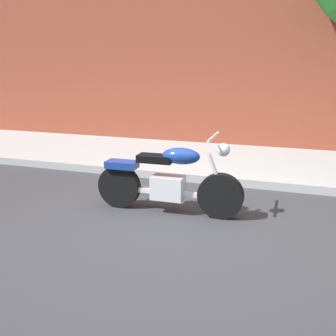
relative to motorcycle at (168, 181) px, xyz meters
The scene contains 3 objects.
ground_plane 0.60m from the motorcycle, 38.19° to the right, with size 60.00×60.00×0.00m, color #38383D.
sidewalk 2.94m from the motorcycle, 83.80° to the left, with size 24.34×2.89×0.14m, color #ACACAC.
motorcycle is the anchor object (origin of this frame).
Camera 1 is at (1.35, -4.65, 2.00)m, focal length 42.28 mm.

